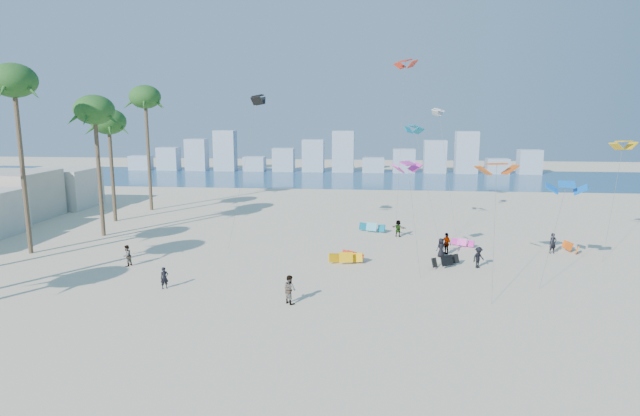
{
  "coord_description": "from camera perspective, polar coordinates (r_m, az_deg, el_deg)",
  "views": [
    {
      "loc": [
        7.08,
        -26.15,
        12.29
      ],
      "look_at": [
        3.0,
        16.0,
        4.5
      ],
      "focal_mm": 29.5,
      "sensor_mm": 36.0,
      "label": 1
    }
  ],
  "objects": [
    {
      "name": "distant_skyline",
      "position": [
        108.85,
        1.16,
        5.58
      ],
      "size": [
        85.0,
        3.0,
        8.4
      ],
      "color": "#9EADBF",
      "rests_on": "ground"
    },
    {
      "name": "flying_kites",
      "position": [
        48.35,
        12.69,
        9.11
      ],
      "size": [
        36.68,
        27.42,
        18.31
      ],
      "color": "#F436C1",
      "rests_on": "ground"
    },
    {
      "name": "ground",
      "position": [
        29.75,
        -9.03,
        -14.12
      ],
      "size": [
        220.0,
        220.0,
        0.0
      ],
      "primitive_type": "plane",
      "color": "beige",
      "rests_on": "ground"
    },
    {
      "name": "ocean",
      "position": [
        99.17,
        1.39,
        3.31
      ],
      "size": [
        220.0,
        220.0,
        0.0
      ],
      "primitive_type": "plane",
      "color": "navy",
      "rests_on": "ground"
    },
    {
      "name": "kitesurfer_near",
      "position": [
        38.8,
        -16.53,
        -7.29
      ],
      "size": [
        0.67,
        0.64,
        1.55
      ],
      "primitive_type": "imported",
      "rotation": [
        0.0,
        0.0,
        0.65
      ],
      "color": "black",
      "rests_on": "ground"
    },
    {
      "name": "kitesurfer_mid",
      "position": [
        34.5,
        -3.33,
        -8.79
      ],
      "size": [
        1.16,
        1.15,
        1.89
      ],
      "primitive_type": "imported",
      "rotation": [
        0.0,
        0.0,
        2.39
      ],
      "color": "gray",
      "rests_on": "ground"
    },
    {
      "name": "kitesurfers_far",
      "position": [
        46.37,
        8.61,
        -3.95
      ],
      "size": [
        36.24,
        13.47,
        1.89
      ],
      "color": "black",
      "rests_on": "ground"
    },
    {
      "name": "palm_row",
      "position": [
        51.42,
        -29.45,
        8.85
      ],
      "size": [
        9.04,
        44.8,
        16.27
      ],
      "color": "brown",
      "rests_on": "ground"
    },
    {
      "name": "grounded_kites",
      "position": [
        47.06,
        10.31,
        -4.36
      ],
      "size": [
        21.74,
        14.12,
        0.91
      ],
      "color": "#B52612",
      "rests_on": "ground"
    }
  ]
}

